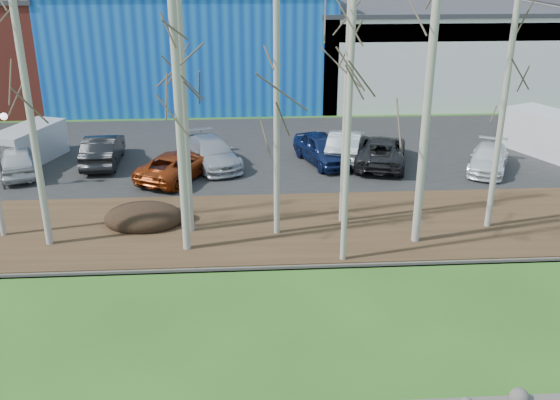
{
  "coord_description": "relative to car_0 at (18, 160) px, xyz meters",
  "views": [
    {
      "loc": [
        -2.67,
        -9.21,
        10.93
      ],
      "look_at": [
        -1.36,
        11.49,
        2.5
      ],
      "focal_mm": 40.0,
      "sensor_mm": 36.0,
      "label": 1
    }
  ],
  "objects": [
    {
      "name": "river",
      "position": [
        14.07,
        -14.44,
        -0.9
      ],
      "size": [
        80.0,
        8.0,
        0.9
      ],
      "primitive_type": null,
      "color": "#14212F",
      "rests_on": "ground"
    },
    {
      "name": "far_bank_rocks",
      "position": [
        14.07,
        -10.34,
        -0.9
      ],
      "size": [
        80.0,
        0.8,
        0.46
      ],
      "primitive_type": null,
      "color": "#47423D",
      "rests_on": "ground"
    },
    {
      "name": "far_bank",
      "position": [
        14.07,
        -7.14,
        -0.82
      ],
      "size": [
        80.0,
        7.0,
        0.15
      ],
      "primitive_type": "cube",
      "color": "#382616",
      "rests_on": "ground"
    },
    {
      "name": "parking_lot",
      "position": [
        14.07,
        3.36,
        -0.83
      ],
      "size": [
        80.0,
        14.0,
        0.14
      ],
      "primitive_type": "cube",
      "color": "black",
      "rests_on": "ground"
    },
    {
      "name": "building_blue",
      "position": [
        8.07,
        17.36,
        3.26
      ],
      "size": [
        20.4,
        12.24,
        8.3
      ],
      "color": "#0F44B7",
      "rests_on": "ground"
    },
    {
      "name": "building_white",
      "position": [
        26.07,
        17.35,
        2.52
      ],
      "size": [
        18.36,
        12.24,
        6.8
      ],
      "color": "white",
      "rests_on": "ground"
    },
    {
      "name": "dirt_mound",
      "position": [
        7.23,
        -6.64,
        -0.42
      ],
      "size": [
        3.31,
        2.34,
        0.65
      ],
      "primitive_type": "ellipsoid",
      "color": "black",
      "rests_on": "far_bank"
    },
    {
      "name": "birch_0",
      "position": [
        3.78,
        -8.32,
        4.26
      ],
      "size": [
        0.27,
        0.27,
        10.01
      ],
      "color": "#B3AEA1",
      "rests_on": "far_bank"
    },
    {
      "name": "birch_2",
      "position": [
        9.22,
        -7.43,
        3.95
      ],
      "size": [
        0.29,
        0.29,
        9.4
      ],
      "color": "#B3AEA1",
      "rests_on": "far_bank"
    },
    {
      "name": "birch_3",
      "position": [
        12.73,
        -7.86,
        4.01
      ],
      "size": [
        0.24,
        0.24,
        9.51
      ],
      "color": "#B3AEA1",
      "rests_on": "far_bank"
    },
    {
      "name": "birch_4",
      "position": [
        9.19,
        -9.08,
        3.98
      ],
      "size": [
        0.3,
        0.3,
        9.44
      ],
      "color": "#B3AEA1",
      "rests_on": "far_bank"
    },
    {
      "name": "birch_5",
      "position": [
        15.55,
        -6.84,
        3.91
      ],
      "size": [
        0.23,
        0.23,
        9.3
      ],
      "color": "#B3AEA1",
      "rests_on": "far_bank"
    },
    {
      "name": "birch_6",
      "position": [
        15.05,
        -10.34,
        4.33
      ],
      "size": [
        0.21,
        0.21,
        10.15
      ],
      "color": "#B3AEA1",
      "rests_on": "far_bank"
    },
    {
      "name": "birch_7",
      "position": [
        18.16,
        -8.95,
        4.95
      ],
      "size": [
        0.31,
        0.31,
        11.39
      ],
      "color": "#B3AEA1",
      "rests_on": "far_bank"
    },
    {
      "name": "birch_8",
      "position": [
        21.53,
        -7.76,
        3.92
      ],
      "size": [
        0.24,
        0.24,
        9.33
      ],
      "color": "#B3AEA1",
      "rests_on": "far_bank"
    },
    {
      "name": "car_0",
      "position": [
        0.0,
        0.0,
        0.0
      ],
      "size": [
        3.11,
        4.77,
        1.51
      ],
      "primitive_type": "imported",
      "rotation": [
        0.0,
        0.0,
        3.47
      ],
      "color": "silver",
      "rests_on": "parking_lot"
    },
    {
      "name": "car_1",
      "position": [
        4.0,
        1.4,
        0.04
      ],
      "size": [
        1.87,
        4.91,
        1.6
      ],
      "primitive_type": "imported",
      "rotation": [
        0.0,
        0.0,
        3.18
      ],
      "color": "black",
      "rests_on": "parking_lot"
    },
    {
      "name": "car_2",
      "position": [
        8.13,
        -1.11,
        -0.07
      ],
      "size": [
        4.32,
        5.45,
        1.38
      ],
      "primitive_type": "imported",
      "rotation": [
        0.0,
        0.0,
        2.66
      ],
      "color": "maroon",
      "rests_on": "parking_lot"
    },
    {
      "name": "car_3",
      "position": [
        9.77,
        0.72,
        -0.01
      ],
      "size": [
        3.8,
        5.52,
        1.48
      ],
      "primitive_type": "imported",
      "rotation": [
        0.0,
        0.0,
        0.37
      ],
      "color": "#A8AAAF",
      "rests_on": "parking_lot"
    },
    {
      "name": "car_4",
      "position": [
        15.7,
        0.81,
        0.03
      ],
      "size": [
        3.19,
        4.96,
        1.57
      ],
      "primitive_type": "imported",
      "rotation": [
        0.0,
        0.0,
        0.31
      ],
      "color": "#13204A",
      "rests_on": "parking_lot"
    },
    {
      "name": "car_5",
      "position": [
        17.04,
        1.42,
        0.05
      ],
      "size": [
        2.97,
        5.17,
        1.61
      ],
      "primitive_type": "imported",
      "rotation": [
        0.0,
        0.0,
        2.87
      ],
      "color": "#BDBEC0",
      "rests_on": "parking_lot"
    },
    {
      "name": "car_6",
      "position": [
        18.77,
        0.43,
        0.0
      ],
      "size": [
        3.78,
        5.92,
        1.52
      ],
      "primitive_type": "imported",
      "rotation": [
        0.0,
        0.0,
        2.89
      ],
      "color": "black",
      "rests_on": "parking_lot"
    },
    {
      "name": "car_7",
      "position": [
        24.12,
        -0.94,
        -0.12
      ],
      "size": [
        3.53,
        4.72,
        1.27
      ],
      "primitive_type": "imported",
      "rotation": [
        0.0,
        0.0,
        -0.46
      ],
      "color": "white",
      "rests_on": "parking_lot"
    },
    {
      "name": "van_white",
      "position": [
        28.71,
        1.1,
        0.42
      ],
      "size": [
        4.25,
        5.79,
        2.34
      ],
      "rotation": [
        0.0,
        0.0,
        0.43
      ],
      "color": "white",
      "rests_on": "parking_lot"
    },
    {
      "name": "van_grey",
      "position": [
        -0.08,
        1.85,
        0.21
      ],
      "size": [
        3.22,
        4.76,
        1.92
      ],
      "rotation": [
        0.0,
        0.0,
        -0.35
      ],
      "color": "silver",
      "rests_on": "parking_lot"
    }
  ]
}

